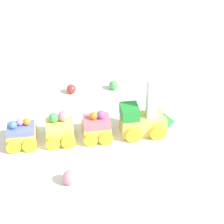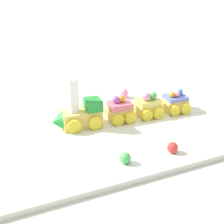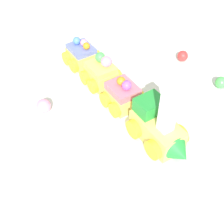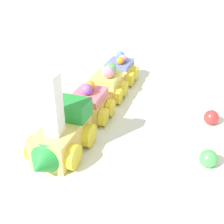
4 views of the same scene
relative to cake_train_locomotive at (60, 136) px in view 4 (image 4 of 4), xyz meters
The scene contains 9 objects.
ground_plane 0.11m from the cake_train_locomotive, behind, with size 10.00×10.00×0.00m, color beige.
display_board 0.11m from the cake_train_locomotive, behind, with size 0.75×0.47×0.01m, color silver.
cake_train_locomotive is the anchor object (origin of this frame).
cake_car_strawberry 0.10m from the cake_train_locomotive, behind, with size 0.06×0.07×0.06m.
cake_car_lemon 0.18m from the cake_train_locomotive, behind, with size 0.06×0.07×0.06m.
cake_car_blueberry 0.25m from the cake_train_locomotive, behind, with size 0.06×0.07×0.06m.
gumball_pink 0.21m from the cake_train_locomotive, 146.31° to the right, with size 0.03×0.03×0.03m, color pink.
gumball_green 0.19m from the cake_train_locomotive, 97.76° to the left, with size 0.02×0.02×0.02m, color #4CBC56.
gumball_red 0.23m from the cake_train_locomotive, 124.27° to the left, with size 0.02×0.02×0.02m, color red.
Camera 4 is at (0.41, 0.14, 0.26)m, focal length 50.00 mm.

